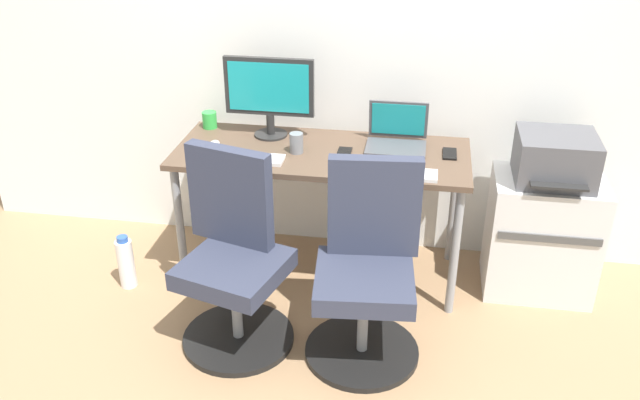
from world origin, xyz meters
TOP-DOWN VIEW (x-y plane):
  - ground_plane at (0.00, 0.00)m, footprint 5.28×5.28m
  - back_wall at (0.00, 0.39)m, footprint 4.40×0.04m
  - desk at (0.00, 0.00)m, footprint 1.52×0.61m
  - office_chair_left at (-0.32, -0.60)m, footprint 0.54×0.54m
  - office_chair_right at (0.31, -0.60)m, footprint 0.54×0.54m
  - side_cabinet at (1.17, 0.05)m, footprint 0.56×0.41m
  - printer at (1.17, 0.04)m, footprint 0.38×0.40m
  - water_bottle_on_floor at (-1.02, -0.31)m, footprint 0.09×0.09m
  - desktop_monitor at (-0.31, 0.17)m, footprint 0.48×0.18m
  - open_laptop at (0.38, 0.13)m, footprint 0.31×0.26m
  - keyboard_by_monitor at (-0.34, -0.17)m, footprint 0.34×0.12m
  - keyboard_by_laptop at (0.43, -0.23)m, footprint 0.34×0.12m
  - mouse_by_monitor at (0.14, -0.24)m, footprint 0.06×0.10m
  - mouse_by_laptop at (-0.57, -0.04)m, footprint 0.06×0.10m
  - coffee_mug at (-0.67, 0.22)m, footprint 0.08×0.08m
  - pen_cup at (-0.12, -0.04)m, footprint 0.07×0.07m
  - phone_near_laptop at (0.12, -0.02)m, footprint 0.07×0.14m
  - phone_near_monitor at (0.65, 0.06)m, footprint 0.07×0.14m

SIDE VIEW (x-z plane):
  - ground_plane at x=0.00m, z-range 0.00..0.00m
  - water_bottle_on_floor at x=-1.02m, z-range -0.01..0.30m
  - side_cabinet at x=1.17m, z-range 0.00..0.65m
  - office_chair_left at x=-0.32m, z-range -0.05..0.89m
  - office_chair_right at x=0.31m, z-range -0.05..0.89m
  - desk at x=0.00m, z-range 0.30..1.04m
  - phone_near_laptop at x=0.12m, z-range 0.74..0.75m
  - phone_near_monitor at x=0.65m, z-range 0.74..0.75m
  - keyboard_by_monitor at x=-0.34m, z-range 0.74..0.76m
  - keyboard_by_laptop at x=0.43m, z-range 0.74..0.76m
  - mouse_by_monitor at x=0.14m, z-range 0.74..0.78m
  - mouse_by_laptop at x=-0.57m, z-range 0.74..0.78m
  - printer at x=1.17m, z-range 0.65..0.89m
  - coffee_mug at x=-0.67m, z-range 0.74..0.84m
  - pen_cup at x=-0.12m, z-range 0.74..0.85m
  - open_laptop at x=0.38m, z-range 0.69..0.91m
  - desktop_monitor at x=-0.31m, z-range 0.78..1.21m
  - back_wall at x=0.00m, z-range 0.00..2.60m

